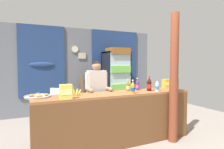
# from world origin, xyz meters

# --- Properties ---
(ground_plane) EXTENTS (7.94, 7.94, 0.00)m
(ground_plane) POSITION_xyz_m (0.00, 1.22, 0.00)
(ground_plane) COLOR gray
(back_wall_curtained) EXTENTS (4.96, 0.22, 2.60)m
(back_wall_curtained) POSITION_xyz_m (0.02, 3.10, 1.34)
(back_wall_curtained) COLOR slate
(back_wall_curtained) RESTS_ON ground
(stall_counter) EXTENTS (3.00, 0.59, 0.96)m
(stall_counter) POSITION_xyz_m (-0.06, 0.32, 0.59)
(stall_counter) COLOR #935B33
(stall_counter) RESTS_ON ground
(timber_post) EXTENTS (0.19, 0.17, 2.47)m
(timber_post) POSITION_xyz_m (0.98, 0.05, 1.19)
(timber_post) COLOR brown
(timber_post) RESTS_ON ground
(drink_fridge) EXTENTS (0.76, 0.66, 1.99)m
(drink_fridge) POSITION_xyz_m (0.98, 2.55, 1.09)
(drink_fridge) COLOR black
(drink_fridge) RESTS_ON ground
(bottle_shelf_rack) EXTENTS (0.48, 0.28, 1.17)m
(bottle_shelf_rack) POSITION_xyz_m (0.17, 2.79, 0.61)
(bottle_shelf_rack) COLOR brown
(bottle_shelf_rack) RESTS_ON ground
(plastic_lawn_chair) EXTENTS (0.61, 0.61, 0.86)m
(plastic_lawn_chair) POSITION_xyz_m (-0.90, 2.34, 0.49)
(plastic_lawn_chair) COLOR silver
(plastic_lawn_chair) RESTS_ON ground
(shopkeeper) EXTENTS (0.48, 0.42, 1.56)m
(shopkeeper) POSITION_xyz_m (-0.28, 0.91, 0.97)
(shopkeeper) COLOR #28282D
(shopkeeper) RESTS_ON ground
(soda_bottle_cola) EXTENTS (0.09, 0.09, 0.30)m
(soda_bottle_cola) POSITION_xyz_m (0.66, 0.41, 1.09)
(soda_bottle_cola) COLOR black
(soda_bottle_cola) RESTS_ON stall_counter
(soda_bottle_iced_tea) EXTENTS (0.07, 0.07, 0.24)m
(soda_bottle_iced_tea) POSITION_xyz_m (0.26, 0.56, 1.06)
(soda_bottle_iced_tea) COLOR brown
(soda_bottle_iced_tea) RESTS_ON stall_counter
(soda_bottle_orange_soda) EXTENTS (0.08, 0.08, 0.25)m
(soda_bottle_orange_soda) POSITION_xyz_m (0.18, 0.24, 1.07)
(soda_bottle_orange_soda) COLOR orange
(soda_bottle_orange_soda) RESTS_ON stall_counter
(soda_bottle_grape_soda) EXTENTS (0.08, 0.08, 0.26)m
(soda_bottle_grape_soda) POSITION_xyz_m (0.49, 0.58, 1.07)
(soda_bottle_grape_soda) COLOR #56286B
(soda_bottle_grape_soda) RESTS_ON stall_counter
(soda_bottle_water) EXTENTS (0.07, 0.07, 0.24)m
(soda_bottle_water) POSITION_xyz_m (0.74, 0.26, 1.07)
(soda_bottle_water) COLOR silver
(soda_bottle_water) RESTS_ON stall_counter
(snack_box_choco_powder) EXTENTS (0.19, 0.13, 0.20)m
(snack_box_choco_powder) POSITION_xyz_m (1.31, 0.63, 1.06)
(snack_box_choco_powder) COLOR gold
(snack_box_choco_powder) RESTS_ON stall_counter
(snack_box_instant_noodle) EXTENTS (0.18, 0.11, 0.23)m
(snack_box_instant_noodle) POSITION_xyz_m (-1.04, 0.21, 1.08)
(snack_box_instant_noodle) COLOR #EAD14C
(snack_box_instant_noodle) RESTS_ON stall_counter
(pastry_tray) EXTENTS (0.41, 0.41, 0.06)m
(pastry_tray) POSITION_xyz_m (-1.43, 0.57, 0.98)
(pastry_tray) COLOR #BCBCC1
(pastry_tray) RESTS_ON stall_counter
(banana_bunch) EXTENTS (0.26, 0.06, 0.16)m
(banana_bunch) POSITION_xyz_m (-0.85, 0.48, 1.02)
(banana_bunch) COLOR #CCC14C
(banana_bunch) RESTS_ON stall_counter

